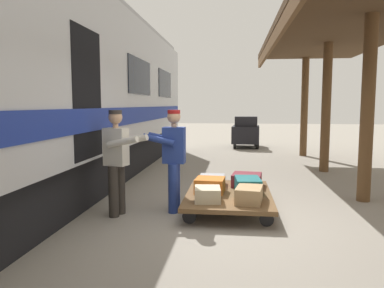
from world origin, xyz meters
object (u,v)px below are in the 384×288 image
object	(u,v)px
suitcase_gray_aluminum	(212,180)
suitcase_cream_canvas	(207,194)
suitcase_teal_softside	(248,186)
suitcase_burgundy_valise	(247,180)
suitcase_tan_vintage	(249,195)
porter_by_door	(117,159)
baggage_tug	(246,132)
luggage_cart	(229,195)
suitcase_orange_carryall	(210,185)
porter_in_overalls	(173,157)

from	to	relation	value
suitcase_gray_aluminum	suitcase_cream_canvas	xyz separation A→B (m)	(0.00, 1.19, 0.02)
suitcase_gray_aluminum	suitcase_teal_softside	distance (m)	0.88
suitcase_burgundy_valise	suitcase_cream_canvas	world-z (taller)	suitcase_burgundy_valise
suitcase_tan_vintage	porter_by_door	xyz separation A→B (m)	(2.10, -0.02, 0.52)
suitcase_teal_softside	baggage_tug	bearing A→B (deg)	-91.40
luggage_cart	suitcase_gray_aluminum	world-z (taller)	suitcase_gray_aluminum
suitcase_tan_vintage	baggage_tug	xyz separation A→B (m)	(-0.23, -9.99, 0.22)
suitcase_orange_carryall	porter_in_overalls	bearing A→B (deg)	21.35
porter_in_overalls	porter_by_door	size ratio (longest dim) A/B	1.00
porter_by_door	baggage_tug	xyz separation A→B (m)	(-2.33, -9.97, -0.30)
suitcase_teal_softside	suitcase_orange_carryall	bearing A→B (deg)	0.00
luggage_cart	baggage_tug	bearing A→B (deg)	-93.37
suitcase_gray_aluminum	porter_in_overalls	size ratio (longest dim) A/B	0.28
suitcase_tan_vintage	suitcase_burgundy_valise	xyz separation A→B (m)	(0.00, -1.19, -0.01)
suitcase_tan_vintage	porter_by_door	world-z (taller)	porter_by_door
suitcase_gray_aluminum	porter_in_overalls	world-z (taller)	porter_in_overalls
suitcase_orange_carryall	baggage_tug	world-z (taller)	baggage_tug
suitcase_tan_vintage	baggage_tug	size ratio (longest dim) A/B	0.31
luggage_cart	baggage_tug	distance (m)	9.42
suitcase_tan_vintage	suitcase_cream_canvas	xyz separation A→B (m)	(0.65, 0.00, -0.01)
suitcase_gray_aluminum	porter_in_overalls	bearing A→B (deg)	53.95
suitcase_cream_canvas	suitcase_orange_carryall	size ratio (longest dim) A/B	0.94
porter_in_overalls	baggage_tug	xyz separation A→B (m)	(-1.48, -9.64, -0.30)
luggage_cart	suitcase_tan_vintage	world-z (taller)	suitcase_tan_vintage
baggage_tug	suitcase_burgundy_valise	bearing A→B (deg)	88.50
suitcase_burgundy_valise	baggage_tug	size ratio (longest dim) A/B	0.30
suitcase_cream_canvas	baggage_tug	bearing A→B (deg)	-95.01
suitcase_burgundy_valise	suitcase_gray_aluminum	bearing A→B (deg)	0.00
suitcase_gray_aluminum	suitcase_teal_softside	size ratio (longest dim) A/B	0.79
luggage_cart	suitcase_gray_aluminum	size ratio (longest dim) A/B	4.50
luggage_cart	suitcase_teal_softside	bearing A→B (deg)	180.00
suitcase_burgundy_valise	suitcase_orange_carryall	distance (m)	0.88
suitcase_gray_aluminum	suitcase_cream_canvas	world-z (taller)	suitcase_cream_canvas
luggage_cart	porter_in_overalls	distance (m)	1.18
suitcase_orange_carryall	porter_in_overalls	xyz separation A→B (m)	(0.60, 0.24, 0.52)
porter_in_overalls	baggage_tug	distance (m)	9.75
porter_in_overalls	suitcase_cream_canvas	bearing A→B (deg)	149.38
suitcase_cream_canvas	baggage_tug	distance (m)	10.03
suitcase_teal_softside	suitcase_orange_carryall	world-z (taller)	suitcase_teal_softside
suitcase_gray_aluminum	porter_by_door	xyz separation A→B (m)	(1.45, 1.17, 0.55)
porter_in_overalls	suitcase_gray_aluminum	bearing A→B (deg)	-126.05
porter_by_door	baggage_tug	distance (m)	10.25
suitcase_orange_carryall	porter_by_door	distance (m)	1.64
luggage_cart	suitcase_tan_vintage	distance (m)	0.70
suitcase_gray_aluminum	baggage_tug	world-z (taller)	baggage_tug
luggage_cart	porter_by_door	distance (m)	1.98
luggage_cart	porter_by_door	xyz separation A→B (m)	(1.77, 0.57, 0.68)
suitcase_gray_aluminum	baggage_tug	distance (m)	8.85
suitcase_tan_vintage	suitcase_orange_carryall	world-z (taller)	suitcase_orange_carryall
suitcase_tan_vintage	porter_by_door	distance (m)	2.16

